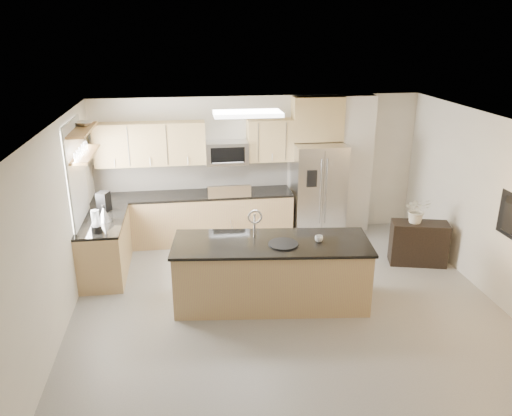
{
  "coord_description": "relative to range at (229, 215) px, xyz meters",
  "views": [
    {
      "loc": [
        -1.31,
        -5.68,
        3.77
      ],
      "look_at": [
        -0.32,
        1.3,
        1.19
      ],
      "focal_mm": 35.0,
      "sensor_mm": 36.0,
      "label": 1
    }
  ],
  "objects": [
    {
      "name": "floor",
      "position": [
        0.6,
        -2.92,
        -0.47
      ],
      "size": [
        6.5,
        6.5,
        0.0
      ],
      "primitive_type": "plane",
      "color": "gray",
      "rests_on": "ground"
    },
    {
      "name": "ceiling",
      "position": [
        0.6,
        -2.92,
        2.13
      ],
      "size": [
        6.0,
        6.5,
        0.02
      ],
      "primitive_type": "cube",
      "color": "silver",
      "rests_on": "wall_back"
    },
    {
      "name": "wall_back",
      "position": [
        0.6,
        0.33,
        0.83
      ],
      "size": [
        6.0,
        0.02,
        2.6
      ],
      "primitive_type": "cube",
      "color": "beige",
      "rests_on": "floor"
    },
    {
      "name": "wall_left",
      "position": [
        -2.4,
        -2.92,
        0.83
      ],
      "size": [
        0.02,
        6.5,
        2.6
      ],
      "primitive_type": "cube",
      "color": "beige",
      "rests_on": "floor"
    },
    {
      "name": "back_counter",
      "position": [
        -0.63,
        0.01,
        -0.0
      ],
      "size": [
        3.55,
        0.66,
        1.44
      ],
      "color": "tan",
      "rests_on": "floor"
    },
    {
      "name": "left_counter",
      "position": [
        -2.07,
        -1.07,
        -0.01
      ],
      "size": [
        0.66,
        1.5,
        0.92
      ],
      "color": "tan",
      "rests_on": "floor"
    },
    {
      "name": "range",
      "position": [
        0.0,
        0.0,
        0.0
      ],
      "size": [
        0.76,
        0.64,
        1.14
      ],
      "color": "black",
      "rests_on": "floor"
    },
    {
      "name": "upper_cabinets",
      "position": [
        -0.7,
        0.16,
        1.35
      ],
      "size": [
        3.5,
        0.33,
        0.75
      ],
      "color": "tan",
      "rests_on": "wall_back"
    },
    {
      "name": "microwave",
      "position": [
        0.0,
        0.12,
        1.16
      ],
      "size": [
        0.76,
        0.4,
        0.4
      ],
      "color": "silver",
      "rests_on": "upper_cabinets"
    },
    {
      "name": "refrigerator",
      "position": [
        1.66,
        -0.05,
        0.42
      ],
      "size": [
        0.92,
        0.78,
        1.78
      ],
      "color": "silver",
      "rests_on": "floor"
    },
    {
      "name": "partition_column",
      "position": [
        2.42,
        0.18,
        0.83
      ],
      "size": [
        0.6,
        0.3,
        2.6
      ],
      "primitive_type": "cube",
      "color": "silver",
      "rests_on": "floor"
    },
    {
      "name": "window",
      "position": [
        -2.38,
        -1.07,
        1.18
      ],
      "size": [
        0.04,
        1.15,
        1.65
      ],
      "color": "white",
      "rests_on": "wall_left"
    },
    {
      "name": "shelf_lower",
      "position": [
        -2.25,
        -0.97,
        1.48
      ],
      "size": [
        0.3,
        1.2,
        0.04
      ],
      "primitive_type": "cube",
      "color": "olive",
      "rests_on": "wall_left"
    },
    {
      "name": "shelf_upper",
      "position": [
        -2.25,
        -0.97,
        1.85
      ],
      "size": [
        0.3,
        1.2,
        0.04
      ],
      "primitive_type": "cube",
      "color": "olive",
      "rests_on": "wall_left"
    },
    {
      "name": "ceiling_fixture",
      "position": [
        0.2,
        -1.32,
        2.09
      ],
      "size": [
        1.0,
        0.5,
        0.06
      ],
      "primitive_type": "cube",
      "color": "white",
      "rests_on": "ceiling"
    },
    {
      "name": "island",
      "position": [
        0.39,
        -2.36,
        0.0
      ],
      "size": [
        2.84,
        1.28,
        1.37
      ],
      "rotation": [
        0.0,
        0.0,
        -0.11
      ],
      "color": "tan",
      "rests_on": "floor"
    },
    {
      "name": "credenza",
      "position": [
        3.04,
        -1.46,
        -0.11
      ],
      "size": [
        0.98,
        0.6,
        0.73
      ],
      "primitive_type": "cube",
      "rotation": [
        0.0,
        0.0,
        -0.25
      ],
      "color": "black",
      "rests_on": "floor"
    },
    {
      "name": "cup",
      "position": [
        1.05,
        -2.44,
        0.52
      ],
      "size": [
        0.12,
        0.12,
        0.09
      ],
      "primitive_type": "imported",
      "rotation": [
        0.0,
        0.0,
        -0.1
      ],
      "color": "silver",
      "rests_on": "island"
    },
    {
      "name": "platter",
      "position": [
        0.54,
        -2.48,
        0.49
      ],
      "size": [
        0.44,
        0.44,
        0.02
      ],
      "primitive_type": "cylinder",
      "rotation": [
        0.0,
        0.0,
        0.07
      ],
      "color": "black",
      "rests_on": "island"
    },
    {
      "name": "blender",
      "position": [
        -2.07,
        -1.59,
        0.6
      ],
      "size": [
        0.15,
        0.15,
        0.34
      ],
      "color": "black",
      "rests_on": "left_counter"
    },
    {
      "name": "kettle",
      "position": [
        -2.02,
        -1.15,
        0.56
      ],
      "size": [
        0.21,
        0.21,
        0.26
      ],
      "color": "silver",
      "rests_on": "left_counter"
    },
    {
      "name": "coffee_maker",
      "position": [
        -2.09,
        -0.66,
        0.6
      ],
      "size": [
        0.23,
        0.25,
        0.31
      ],
      "color": "black",
      "rests_on": "left_counter"
    },
    {
      "name": "bowl",
      "position": [
        -2.25,
        -0.75,
        1.91
      ],
      "size": [
        0.46,
        0.46,
        0.08
      ],
      "primitive_type": "imported",
      "rotation": [
        0.0,
        0.0,
        -0.42
      ],
      "color": "silver",
      "rests_on": "shelf_upper"
    },
    {
      "name": "flower_vase",
      "position": [
        2.96,
        -1.43,
        0.59
      ],
      "size": [
        0.7,
        0.64,
        0.66
      ],
      "primitive_type": "imported",
      "rotation": [
        0.0,
        0.0,
        -0.22
      ],
      "color": "beige",
      "rests_on": "credenza"
    }
  ]
}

